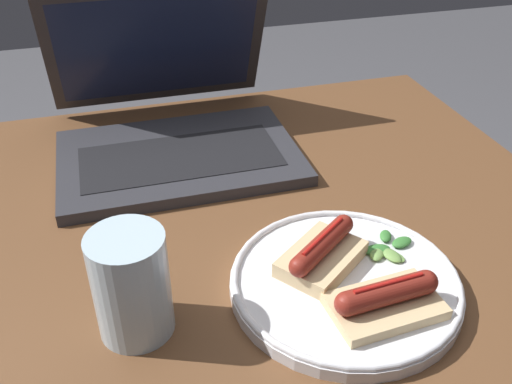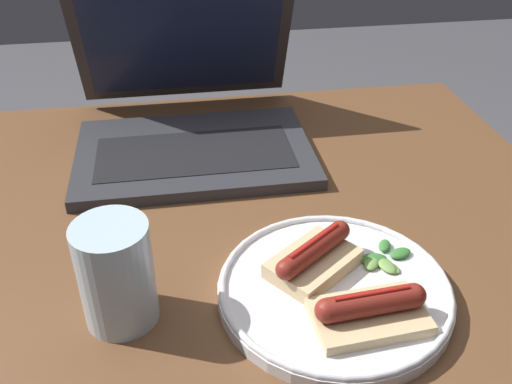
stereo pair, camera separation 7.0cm
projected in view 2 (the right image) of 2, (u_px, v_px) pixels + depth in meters
The scene contains 7 objects.
desk at pixel (186, 270), 0.83m from camera, with size 1.08×0.73×0.74m.
laptop at pixel (191, 120), 0.91m from camera, with size 0.36×0.34×0.23m.
plate at pixel (334, 289), 0.63m from camera, with size 0.26×0.26×0.02m.
sausage_toast_left at pixel (313, 258), 0.64m from camera, with size 0.12×0.11×0.04m.
sausage_toast_middle at pixel (369, 310), 0.58m from camera, with size 0.12×0.08×0.04m.
salad_pile at pixel (382, 259), 0.66m from camera, with size 0.07×0.06×0.01m.
drinking_glass at pixel (116, 274), 0.58m from camera, with size 0.08×0.08×0.12m.
Camera 2 is at (0.00, -0.64, 1.19)m, focal length 40.00 mm.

